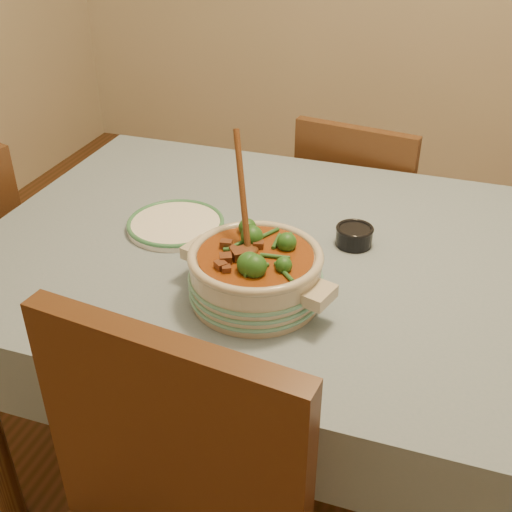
{
  "coord_description": "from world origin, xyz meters",
  "views": [
    {
      "loc": [
        0.28,
        -1.29,
        1.56
      ],
      "look_at": [
        -0.09,
        -0.21,
        0.85
      ],
      "focal_mm": 45.0,
      "sensor_mm": 36.0,
      "label": 1
    }
  ],
  "objects_px": {
    "stew_casserole": "(255,270)",
    "condiment_bowl": "(354,235)",
    "dining_table": "(318,285)",
    "white_plate": "(176,224)",
    "chair_far": "(358,219)"
  },
  "relations": [
    {
      "from": "chair_far",
      "to": "stew_casserole",
      "type": "bearing_deg",
      "value": 94.45
    },
    {
      "from": "dining_table",
      "to": "chair_far",
      "type": "bearing_deg",
      "value": 91.71
    },
    {
      "from": "white_plate",
      "to": "condiment_bowl",
      "type": "distance_m",
      "value": 0.45
    },
    {
      "from": "dining_table",
      "to": "white_plate",
      "type": "xyz_separation_m",
      "value": [
        -0.38,
        0.0,
        0.1
      ]
    },
    {
      "from": "dining_table",
      "to": "condiment_bowl",
      "type": "bearing_deg",
      "value": 45.44
    },
    {
      "from": "condiment_bowl",
      "to": "dining_table",
      "type": "bearing_deg",
      "value": -134.56
    },
    {
      "from": "condiment_bowl",
      "to": "chair_far",
      "type": "distance_m",
      "value": 0.71
    },
    {
      "from": "stew_casserole",
      "to": "condiment_bowl",
      "type": "height_order",
      "value": "stew_casserole"
    },
    {
      "from": "stew_casserole",
      "to": "condiment_bowl",
      "type": "xyz_separation_m",
      "value": [
        0.16,
        0.29,
        -0.04
      ]
    },
    {
      "from": "white_plate",
      "to": "chair_far",
      "type": "bearing_deg",
      "value": 62.78
    },
    {
      "from": "dining_table",
      "to": "condiment_bowl",
      "type": "height_order",
      "value": "condiment_bowl"
    },
    {
      "from": "dining_table",
      "to": "white_plate",
      "type": "distance_m",
      "value": 0.39
    },
    {
      "from": "condiment_bowl",
      "to": "white_plate",
      "type": "bearing_deg",
      "value": -171.73
    },
    {
      "from": "dining_table",
      "to": "stew_casserole",
      "type": "bearing_deg",
      "value": -111.4
    },
    {
      "from": "stew_casserole",
      "to": "white_plate",
      "type": "xyz_separation_m",
      "value": [
        -0.29,
        0.23,
        -0.06
      ]
    }
  ]
}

